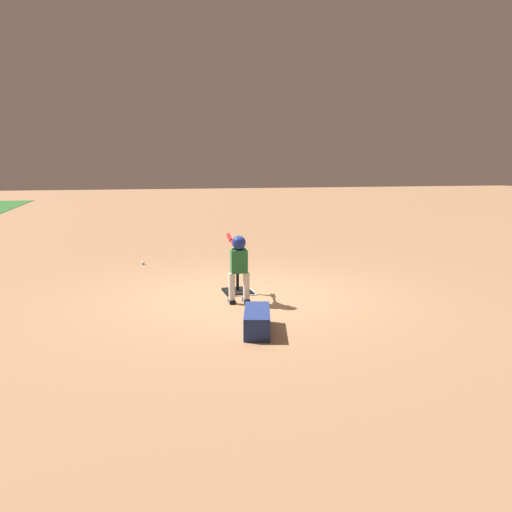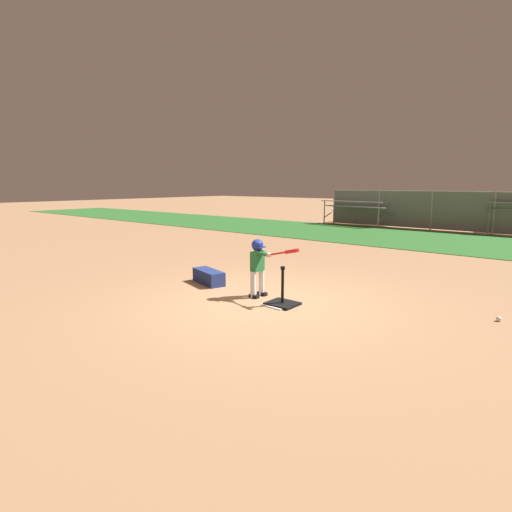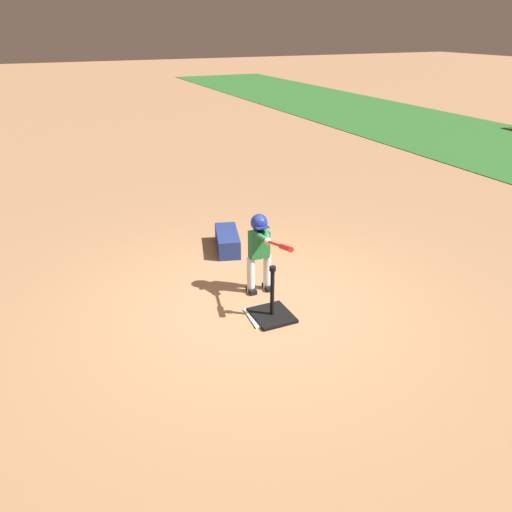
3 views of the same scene
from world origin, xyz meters
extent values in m
plane|color=#99704C|center=(0.00, 0.00, 0.00)|extent=(90.00, 90.00, 0.00)
cube|color=white|center=(0.25, 0.04, 0.01)|extent=(0.47, 0.47, 0.02)
cube|color=black|center=(0.29, 0.08, 0.02)|extent=(0.50, 0.45, 0.04)
cylinder|color=black|center=(0.29, 0.08, 0.33)|extent=(0.05, 0.05, 0.57)
cylinder|color=black|center=(0.29, 0.08, 0.64)|extent=(0.08, 0.08, 0.05)
cylinder|color=silver|center=(-0.36, 0.33, 0.24)|extent=(0.10, 0.10, 0.48)
cube|color=black|center=(-0.34, 0.33, 0.03)|extent=(0.18, 0.10, 0.06)
cylinder|color=silver|center=(-0.37, 0.10, 0.24)|extent=(0.10, 0.10, 0.48)
cube|color=black|center=(-0.35, 0.10, 0.03)|extent=(0.18, 0.10, 0.06)
cube|color=#236B38|center=(-0.37, 0.22, 0.65)|extent=(0.14, 0.25, 0.35)
sphere|color=#DBB293|center=(-0.37, 0.22, 0.93)|extent=(0.18, 0.18, 0.18)
sphere|color=navy|center=(-0.37, 0.22, 0.94)|extent=(0.21, 0.21, 0.21)
cube|color=navy|center=(-0.28, 0.21, 0.92)|extent=(0.11, 0.16, 0.01)
cylinder|color=#236B38|center=(-0.23, 0.25, 0.81)|extent=(0.29, 0.16, 0.10)
cylinder|color=#236B38|center=(-0.23, 0.17, 0.81)|extent=(0.29, 0.14, 0.10)
sphere|color=#DBB293|center=(-0.10, 0.21, 0.80)|extent=(0.09, 0.09, 0.09)
cylinder|color=red|center=(0.20, 0.20, 0.87)|extent=(0.61, 0.05, 0.18)
cylinder|color=red|center=(0.39, 0.19, 0.92)|extent=(0.27, 0.07, 0.12)
cylinder|color=black|center=(-0.12, 0.21, 0.79)|extent=(0.03, 0.05, 0.05)
sphere|color=white|center=(3.25, 1.47, 0.04)|extent=(0.07, 0.07, 0.07)
cube|color=navy|center=(-1.74, 0.32, 0.14)|extent=(0.90, 0.54, 0.28)
camera|label=1|loc=(-7.59, 1.99, 2.04)|focal=35.00mm
camera|label=2|loc=(4.07, -5.20, 2.01)|focal=28.00mm
camera|label=3|loc=(4.79, -2.18, 3.15)|focal=35.00mm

